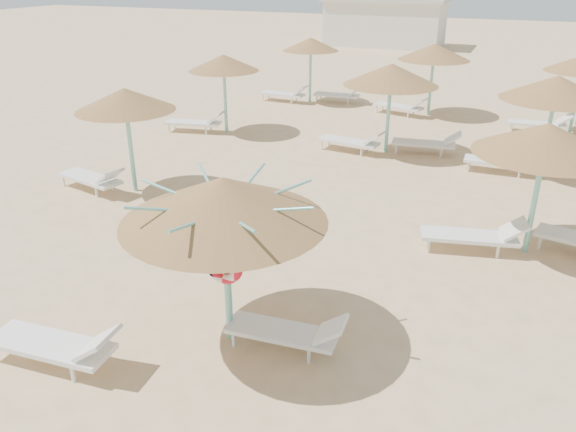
% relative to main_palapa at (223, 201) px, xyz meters
% --- Properties ---
extents(ground, '(120.00, 120.00, 0.00)m').
position_rel_main_palapa_xyz_m(ground, '(-0.10, -0.11, -2.33)').
color(ground, '#DEB587').
rests_on(ground, ground).
extents(main_palapa, '(2.99, 2.99, 2.68)m').
position_rel_main_palapa_xyz_m(main_palapa, '(0.00, 0.00, 0.00)').
color(main_palapa, '#74C9BF').
rests_on(main_palapa, ground).
extents(lounger_main_a, '(2.09, 0.76, 0.74)m').
position_rel_main_palapa_xyz_m(lounger_main_a, '(-1.97, -1.56, -1.97)').
color(lounger_main_a, white).
rests_on(lounger_main_a, ground).
extents(lounger_main_b, '(1.86, 0.68, 0.66)m').
position_rel_main_palapa_xyz_m(lounger_main_b, '(0.98, 0.08, -2.01)').
color(lounger_main_b, white).
rests_on(lounger_main_b, ground).
extents(palapa_field, '(20.70, 13.97, 2.72)m').
position_rel_main_palapa_xyz_m(palapa_field, '(1.42, 10.10, -0.05)').
color(palapa_field, '#74C9BF').
rests_on(palapa_field, ground).
extents(service_hut, '(8.40, 4.40, 3.25)m').
position_rel_main_palapa_xyz_m(service_hut, '(-6.10, 34.89, -0.69)').
color(service_hut, silver).
rests_on(service_hut, ground).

